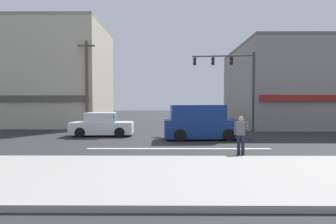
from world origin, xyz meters
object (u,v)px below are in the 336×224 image
Objects in this scene: sedan_crossing_center at (102,125)px; sedan_approaching_near at (193,120)px; utility_pole_near_left at (87,84)px; van_parked_curbside at (200,123)px; traffic_light_mast at (236,77)px; utility_pole_far_right at (261,80)px; pedestrian_foreground_with_bag at (241,133)px.

sedan_crossing_center is 1.00× the size of sedan_approaching_near.
utility_pole_near_left reaches higher than sedan_crossing_center.
traffic_light_mast is at bearing 54.36° from van_parked_curbside.
sedan_crossing_center is at bearing 165.81° from van_parked_curbside.
van_parked_curbside is at bearing -131.50° from utility_pole_far_right.
utility_pole_near_left is 4.37× the size of pedestrian_foreground_with_bag.
van_parked_curbside is 5.05m from pedestrian_foreground_with_bag.
van_parked_curbside is (-6.11, -6.91, -3.25)m from utility_pole_far_right.
traffic_light_mast reaches higher than pedestrian_foreground_with_bag.
pedestrian_foreground_with_bag is at bearing -76.52° from van_parked_curbside.
utility_pole_far_right is 1.75× the size of van_parked_curbside.
utility_pole_near_left is 12.10m from traffic_light_mast.
utility_pole_far_right is at bearing 5.68° from utility_pole_near_left.
van_parked_curbside is at bearing -32.00° from utility_pole_near_left.
utility_pole_far_right is 1.33× the size of traffic_light_mast.
van_parked_curbside is (-3.38, -4.71, -3.30)m from traffic_light_mast.
sedan_approaching_near is (8.84, 1.30, -3.09)m from utility_pole_near_left.
utility_pole_near_left is 1.75× the size of sedan_approaching_near.
van_parked_curbside is at bearing -91.29° from sedan_approaching_near.
utility_pole_near_left reaches higher than traffic_light_mast.
van_parked_curbside reaches higher than pedestrian_foreground_with_bag.
utility_pole_near_left reaches higher than pedestrian_foreground_with_bag.
utility_pole_near_left is 10.62m from van_parked_curbside.
traffic_light_mast is 1.49× the size of sedan_approaching_near.
utility_pole_far_right is 13.22m from pedestrian_foreground_with_bag.
pedestrian_foreground_with_bag is (1.18, -4.91, -0.05)m from van_parked_curbside.
utility_pole_far_right reaches higher than utility_pole_near_left.
utility_pole_far_right is 14.09m from sedan_crossing_center.
traffic_light_mast is 10.42m from pedestrian_foreground_with_bag.
sedan_crossing_center is 2.50× the size of pedestrian_foreground_with_bag.
van_parked_curbside is at bearing -14.19° from sedan_crossing_center.
sedan_approaching_near is at bearing 88.71° from van_parked_curbside.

